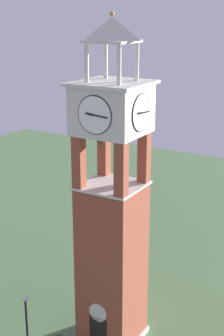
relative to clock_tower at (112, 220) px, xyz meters
name	(u,v)px	position (x,y,z in m)	size (l,w,h in m)	color
clock_tower	(112,220)	(0.00, 0.00, 0.00)	(3.68, 3.68, 18.46)	brown
lamp_post	(26,311)	(-3.64, -3.32, -5.09)	(0.36, 0.36, 3.48)	black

